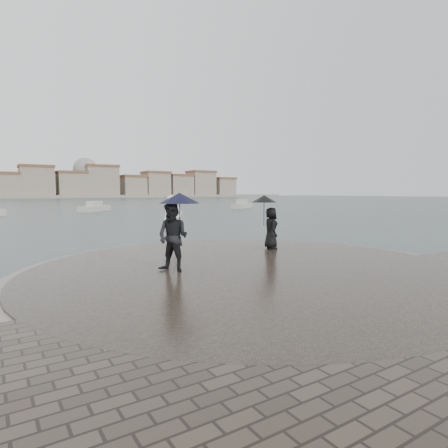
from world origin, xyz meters
TOP-DOWN VIEW (x-y plane):
  - ground at (0.00, 0.00)m, footprint 400.00×400.00m
  - kerb_ring at (0.00, 3.50)m, footprint 12.50×12.50m
  - quay_tip at (0.00, 3.50)m, footprint 11.90×11.90m
  - statue at (-0.39, 7.68)m, footprint 0.81×0.63m
  - visitor_left at (-1.97, 4.10)m, footprint 1.32×1.20m
  - visitor_right at (2.53, 5.75)m, footprint 1.08×1.00m
  - boats at (8.27, 41.30)m, footprint 39.18×9.55m

SIDE VIEW (x-z plane):
  - ground at x=0.00m, z-range 0.00..0.00m
  - kerb_ring at x=0.00m, z-range 0.00..0.32m
  - quay_tip at x=0.00m, z-range 0.00..0.36m
  - boats at x=8.27m, z-range -0.37..1.13m
  - statue at x=-0.39m, z-range 0.36..2.31m
  - visitor_right at x=2.53m, z-range 0.46..2.41m
  - visitor_left at x=-1.97m, z-range 0.48..2.52m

